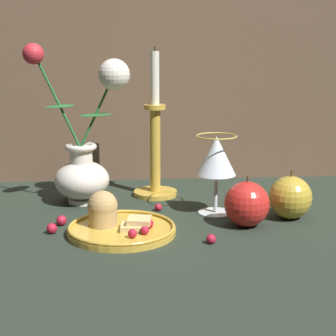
{
  "coord_description": "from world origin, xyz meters",
  "views": [
    {
      "loc": [
        -0.06,
        -1.02,
        0.33
      ],
      "look_at": [
        0.02,
        0.01,
        0.1
      ],
      "focal_mm": 60.0,
      "sensor_mm": 36.0,
      "label": 1
    }
  ],
  "objects_px": {
    "vase": "(85,155)",
    "candlestick": "(154,151)",
    "wine_glass": "(216,159)",
    "apple_near_glass": "(290,197)",
    "apple_beside_vase": "(247,204)",
    "plate_with_pastries": "(117,223)"
  },
  "relations": [
    {
      "from": "wine_glass",
      "to": "vase",
      "type": "bearing_deg",
      "value": 161.3
    },
    {
      "from": "plate_with_pastries",
      "to": "apple_beside_vase",
      "type": "height_order",
      "value": "apple_beside_vase"
    },
    {
      "from": "plate_with_pastries",
      "to": "candlestick",
      "type": "relative_size",
      "value": 0.6
    },
    {
      "from": "vase",
      "to": "wine_glass",
      "type": "xyz_separation_m",
      "value": [
        0.26,
        -0.09,
        0.01
      ]
    },
    {
      "from": "vase",
      "to": "apple_beside_vase",
      "type": "relative_size",
      "value": 3.45
    },
    {
      "from": "wine_glass",
      "to": "apple_beside_vase",
      "type": "height_order",
      "value": "wine_glass"
    },
    {
      "from": "plate_with_pastries",
      "to": "apple_beside_vase",
      "type": "bearing_deg",
      "value": 5.25
    },
    {
      "from": "plate_with_pastries",
      "to": "apple_beside_vase",
      "type": "xyz_separation_m",
      "value": [
        0.24,
        0.02,
        0.02
      ]
    },
    {
      "from": "apple_beside_vase",
      "to": "apple_near_glass",
      "type": "relative_size",
      "value": 1.01
    },
    {
      "from": "vase",
      "to": "apple_near_glass",
      "type": "relative_size",
      "value": 3.48
    },
    {
      "from": "wine_glass",
      "to": "candlestick",
      "type": "bearing_deg",
      "value": 129.39
    },
    {
      "from": "wine_glass",
      "to": "apple_near_glass",
      "type": "relative_size",
      "value": 1.65
    },
    {
      "from": "wine_glass",
      "to": "plate_with_pastries",
      "type": "bearing_deg",
      "value": -151.4
    },
    {
      "from": "vase",
      "to": "candlestick",
      "type": "relative_size",
      "value": 1.02
    },
    {
      "from": "candlestick",
      "to": "wine_glass",
      "type": "bearing_deg",
      "value": -50.61
    },
    {
      "from": "plate_with_pastries",
      "to": "candlestick",
      "type": "distance_m",
      "value": 0.27
    },
    {
      "from": "apple_beside_vase",
      "to": "candlestick",
      "type": "bearing_deg",
      "value": 125.61
    },
    {
      "from": "vase",
      "to": "apple_beside_vase",
      "type": "height_order",
      "value": "vase"
    },
    {
      "from": "wine_glass",
      "to": "apple_beside_vase",
      "type": "relative_size",
      "value": 1.63
    },
    {
      "from": "vase",
      "to": "candlestick",
      "type": "height_order",
      "value": "vase"
    },
    {
      "from": "candlestick",
      "to": "apple_near_glass",
      "type": "distance_m",
      "value": 0.32
    },
    {
      "from": "candlestick",
      "to": "plate_with_pastries",
      "type": "bearing_deg",
      "value": -107.67
    }
  ]
}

